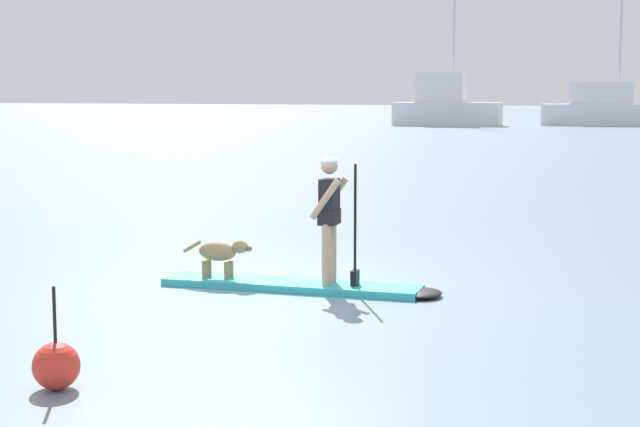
% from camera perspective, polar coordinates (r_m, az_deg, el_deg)
% --- Properties ---
extents(ground_plane, '(400.00, 400.00, 0.00)m').
position_cam_1_polar(ground_plane, '(13.08, -1.70, -4.41)').
color(ground_plane, gray).
extents(paddleboard, '(3.81, 1.02, 0.10)m').
position_cam_1_polar(paddleboard, '(13.00, -0.74, -4.25)').
color(paddleboard, '#33B2BF').
rests_on(paddleboard, ground_plane).
extents(person_paddler, '(0.63, 0.51, 1.67)m').
position_cam_1_polar(person_paddler, '(12.75, 0.61, 0.14)').
color(person_paddler, tan).
rests_on(person_paddler, paddleboard).
extents(dog, '(1.01, 0.27, 0.53)m').
position_cam_1_polar(dog, '(13.35, -5.78, -2.27)').
color(dog, '#997A51').
rests_on(dog, paddleboard).
extents(moored_boat_outer, '(8.84, 4.09, 12.01)m').
position_cam_1_polar(moored_boat_outer, '(80.04, 7.30, 6.23)').
color(moored_boat_outer, white).
rests_on(moored_boat_outer, ground_plane).
extents(moored_boat_port, '(11.25, 4.35, 10.84)m').
position_cam_1_polar(moored_boat_port, '(83.08, 16.42, 5.85)').
color(moored_boat_port, white).
rests_on(moored_boat_port, ground_plane).
extents(marker_buoy, '(0.42, 0.42, 0.92)m').
position_cam_1_polar(marker_buoy, '(9.00, -15.09, -8.54)').
color(marker_buoy, red).
rests_on(marker_buoy, ground_plane).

